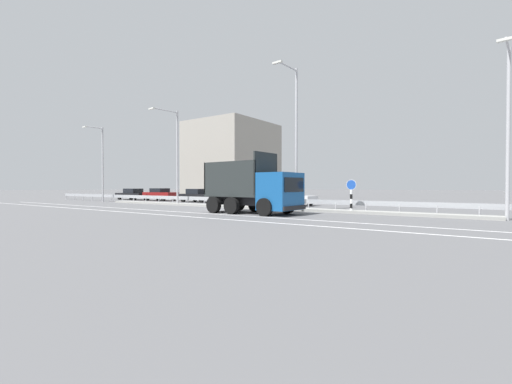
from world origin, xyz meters
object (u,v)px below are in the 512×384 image
Objects in this scene: median_road_sign at (351,196)px; street_lamp_2 at (295,132)px; street_lamp_3 at (508,124)px; parked_car_4 at (292,197)px; street_lamp_1 at (175,152)px; parked_car_0 at (133,194)px; parked_car_2 at (198,195)px; parked_car_1 at (160,194)px; street_lamp_0 at (101,160)px; parked_car_3 at (244,196)px; dump_truck at (262,193)px.

median_road_sign is 5.99m from street_lamp_2.
street_lamp_3 is 16.84m from parked_car_4.
street_lamp_1 is (-16.07, -0.38, 3.71)m from median_road_sign.
street_lamp_2 is 27.34m from parked_car_0.
street_lamp_3 reaches higher than parked_car_4.
street_lamp_3 is at bearing 78.43° from parked_car_2.
street_lamp_1 is 1.93× the size of parked_car_1.
street_lamp_1 is at bearing 54.09° from parked_car_1.
street_lamp_3 is 1.95× the size of parked_car_2.
parked_car_3 is (15.27, 5.87, -3.85)m from street_lamp_0.
dump_truck is at bearing -94.28° from street_lamp_2.
street_lamp_2 is (0.28, 3.76, 4.21)m from dump_truck.
street_lamp_0 is at bearing -179.80° from street_lamp_3.
parked_car_2 is 1.10× the size of parked_car_3.
median_road_sign is at bearing -118.29° from parked_car_3.
parked_car_0 is (-30.40, 5.23, -0.38)m from median_road_sign.
median_road_sign is 0.48× the size of parked_car_2.
parked_car_1 is at bearing -88.97° from parked_car_0.
street_lamp_0 is 2.05× the size of parked_car_3.
median_road_sign is 0.26× the size of street_lamp_0.
parked_car_3 is (6.14, 0.16, 0.02)m from parked_car_2.
parked_car_3 is at bearing -90.12° from parked_car_0.
street_lamp_0 is 11.44m from parked_car_2.
parked_car_2 is at bearing 168.32° from street_lamp_3.
street_lamp_3 is 33.97m from parked_car_1.
street_lamp_2 is 22.44m from parked_car_1.
median_road_sign is at bearing 1.35° from street_lamp_1.
street_lamp_3 is 39.01m from parked_car_0.
street_lamp_2 is at bearing 70.01° from parked_car_2.
median_road_sign is 0.48× the size of parked_car_1.
street_lamp_3 is at bearing 71.93° from parked_car_4.
street_lamp_2 reaches higher than street_lamp_1.
street_lamp_0 reaches higher than dump_truck.
median_road_sign is (4.30, 3.86, -0.23)m from dump_truck.
dump_truck is 17.34m from parked_car_2.
street_lamp_0 is at bearing -72.43° from parked_car_4.
parked_car_0 is 1.11× the size of parked_car_1.
median_road_sign reaches higher than parked_car_4.
parked_car_4 is at bearing 33.54° from street_lamp_1.
parked_car_3 is at bearing 164.60° from street_lamp_3.
parked_car_2 reaches higher than parked_car_0.
parked_car_1 is (-21.22, 5.52, -4.78)m from street_lamp_2.
parked_car_3 is at bearing 147.41° from street_lamp_2.
median_road_sign is 0.44× the size of parked_car_0.
street_lamp_2 reaches higher than parked_car_3.
street_lamp_0 is 1.68× the size of parked_car_0.
parked_car_1 is 12.41m from parked_car_3.
street_lamp_0 is 1.87× the size of parked_car_1.
street_lamp_0 is at bearing 179.82° from street_lamp_1.
street_lamp_3 reaches higher than median_road_sign.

